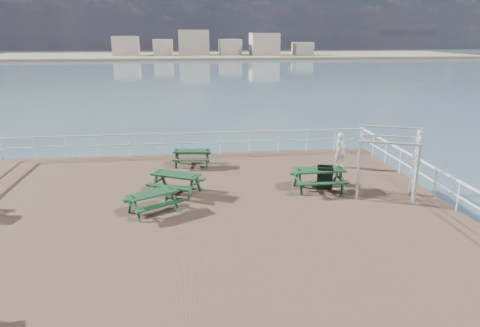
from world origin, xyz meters
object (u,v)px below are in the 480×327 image
(person, at_px, (340,150))
(picnic_table_c, at_px, (319,175))
(picnic_table_b, at_px, (192,154))
(picnic_table_d, at_px, (176,179))
(trellis_arbor, at_px, (387,166))
(picnic_table_e, at_px, (152,198))

(person, bearing_deg, picnic_table_c, -142.89)
(picnic_table_b, relative_size, picnic_table_d, 0.80)
(trellis_arbor, bearing_deg, person, 116.82)
(picnic_table_b, xyz_separation_m, picnic_table_d, (-0.62, -3.47, 0.04))
(picnic_table_c, height_order, picnic_table_d, picnic_table_c)
(picnic_table_e, distance_m, person, 8.97)
(picnic_table_d, height_order, trellis_arbor, trellis_arbor)
(picnic_table_d, distance_m, picnic_table_e, 1.87)
(picnic_table_b, bearing_deg, picnic_table_d, -94.08)
(picnic_table_c, bearing_deg, picnic_table_b, 141.24)
(picnic_table_d, bearing_deg, picnic_table_b, 106.86)
(picnic_table_d, height_order, picnic_table_e, picnic_table_d)
(picnic_table_d, bearing_deg, picnic_table_c, 24.52)
(picnic_table_d, relative_size, picnic_table_e, 1.08)
(picnic_table_e, bearing_deg, picnic_table_d, 36.73)
(picnic_table_b, relative_size, picnic_table_c, 0.92)
(picnic_table_d, relative_size, person, 1.45)
(picnic_table_b, bearing_deg, person, -2.49)
(picnic_table_b, height_order, picnic_table_e, picnic_table_b)
(picnic_table_c, relative_size, trellis_arbor, 0.74)
(picnic_table_b, distance_m, picnic_table_d, 3.53)
(picnic_table_e, bearing_deg, picnic_table_b, 45.45)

